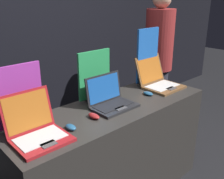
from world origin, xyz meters
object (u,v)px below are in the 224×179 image
at_px(laptop_back, 158,80).
at_px(person_bystander, 158,63).
at_px(laptop_middle, 111,99).
at_px(mouse_back, 148,93).
at_px(mouse_front, 71,127).
at_px(promo_stand_middle, 95,77).
at_px(laptop_front, 36,129).
at_px(promo_stand_front, 19,99).
at_px(promo_stand_back, 147,57).
at_px(mouse_middle, 94,116).

bearing_deg(laptop_back, person_bystander, 38.34).
height_order(laptop_middle, mouse_back, laptop_middle).
distance_m(mouse_front, promo_stand_middle, 0.57).
bearing_deg(laptop_front, promo_stand_front, 90.00).
bearing_deg(mouse_back, promo_stand_front, 169.75).
relative_size(laptop_front, promo_stand_back, 0.63).
relative_size(mouse_front, promo_stand_back, 0.17).
xyz_separation_m(laptop_back, person_bystander, (0.58, 0.46, -0.02)).
relative_size(laptop_middle, mouse_middle, 3.16).
height_order(promo_stand_middle, mouse_back, promo_stand_middle).
height_order(mouse_back, person_bystander, person_bystander).
height_order(laptop_front, laptop_middle, laptop_front).
distance_m(promo_stand_front, promo_stand_back, 1.33).
distance_m(laptop_front, mouse_back, 1.08).
height_order(laptop_middle, laptop_back, laptop_back).
height_order(laptop_front, mouse_front, laptop_front).
distance_m(mouse_front, laptop_back, 1.12).
distance_m(mouse_front, mouse_middle, 0.22).
relative_size(mouse_back, person_bystander, 0.06).
relative_size(promo_stand_middle, mouse_back, 4.23).
distance_m(promo_stand_front, laptop_middle, 0.70).
xyz_separation_m(laptop_back, promo_stand_back, (0.00, 0.15, 0.20)).
distance_m(promo_stand_front, promo_stand_middle, 0.67).
relative_size(promo_stand_middle, laptop_back, 1.12).
distance_m(laptop_front, laptop_back, 1.33).
height_order(laptop_front, laptop_back, laptop_back).
bearing_deg(laptop_front, mouse_front, -13.14).
relative_size(mouse_back, promo_stand_back, 0.18).
distance_m(promo_stand_middle, laptop_back, 0.69).
xyz_separation_m(laptop_front, promo_stand_front, (0.00, 0.20, 0.14)).
bearing_deg(laptop_back, laptop_middle, -176.98).
bearing_deg(promo_stand_front, promo_stand_back, 1.59).
bearing_deg(promo_stand_front, laptop_back, -4.95).
bearing_deg(mouse_front, laptop_middle, 12.71).
bearing_deg(mouse_middle, mouse_back, 2.63).
xyz_separation_m(laptop_middle, person_bystander, (1.23, 0.49, -0.02)).
bearing_deg(person_bystander, mouse_back, -146.82).
relative_size(laptop_back, promo_stand_back, 0.69).
height_order(laptop_back, mouse_back, laptop_back).
bearing_deg(laptop_back, promo_stand_back, 90.00).
bearing_deg(promo_stand_middle, laptop_back, -13.96).
distance_m(mouse_back, promo_stand_back, 0.42).
xyz_separation_m(laptop_front, promo_stand_back, (1.32, 0.24, 0.20)).
xyz_separation_m(laptop_front, mouse_middle, (0.44, -0.02, -0.05)).
xyz_separation_m(laptop_middle, mouse_middle, (-0.23, -0.08, -0.04)).
xyz_separation_m(promo_stand_front, mouse_middle, (0.44, -0.22, -0.19)).
bearing_deg(mouse_front, promo_stand_front, 130.90).
height_order(mouse_front, laptop_back, laptop_back).
xyz_separation_m(mouse_front, person_bystander, (1.68, 0.59, 0.03)).
bearing_deg(promo_stand_back, mouse_back, -136.40).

